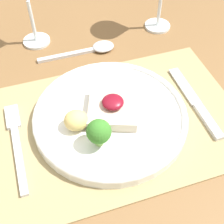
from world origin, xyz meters
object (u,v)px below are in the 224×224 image
Objects in this scene: dinner_plate at (111,115)px; spoon at (94,49)px; fork at (16,139)px; knife at (198,106)px.

spoon is (0.03, 0.20, -0.01)m from dinner_plate.
dinner_plate reaches higher than fork.
spoon is at bearing 82.34° from dinner_plate.
dinner_plate is 1.47× the size of knife.
knife is (0.33, -0.03, -0.00)m from fork.
spoon reaches higher than fork.
fork is (-0.17, 0.01, -0.01)m from dinner_plate.
spoon is (-0.14, 0.22, -0.00)m from knife.
spoon reaches higher than knife.
knife is at bearing -55.86° from spoon.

